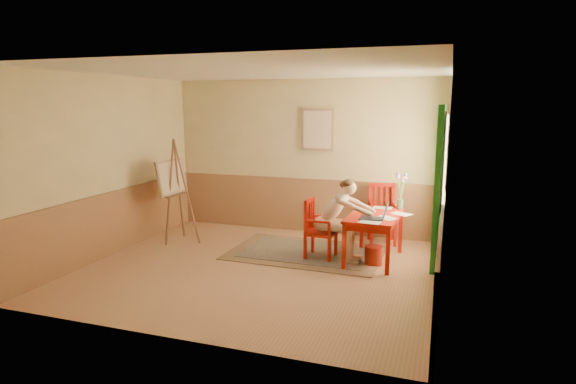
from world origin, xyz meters
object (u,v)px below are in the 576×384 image
(table, at_px, (374,220))
(chair_left, at_px, (318,229))
(laptop, at_px, (376,216))
(easel, at_px, (173,181))
(chair_back, at_px, (382,214))
(figure, at_px, (338,216))

(table, xyz_separation_m, chair_left, (-0.84, -0.13, -0.17))
(laptop, bearing_deg, easel, 175.30)
(table, distance_m, chair_back, 1.06)
(chair_left, distance_m, easel, 2.67)
(chair_back, distance_m, easel, 3.62)
(chair_back, xyz_separation_m, figure, (-0.51, -1.19, 0.19))
(table, height_order, figure, figure)
(easel, bearing_deg, chair_left, -2.66)
(easel, bearing_deg, chair_back, 17.29)
(chair_left, xyz_separation_m, laptop, (0.90, -0.17, 0.31))
(chair_left, relative_size, chair_back, 0.92)
(easel, bearing_deg, figure, -2.60)
(chair_back, bearing_deg, chair_left, -124.61)
(table, xyz_separation_m, laptop, (0.06, -0.29, 0.14))
(laptop, xyz_separation_m, easel, (-3.50, 0.29, 0.29))
(chair_back, xyz_separation_m, laptop, (0.09, -1.35, 0.26))
(table, xyz_separation_m, chair_back, (-0.02, 1.06, -0.13))
(figure, relative_size, easel, 0.71)
(figure, bearing_deg, chair_back, 66.98)
(table, relative_size, chair_left, 1.34)
(laptop, bearing_deg, chair_back, 93.68)
(chair_back, height_order, laptop, chair_back)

